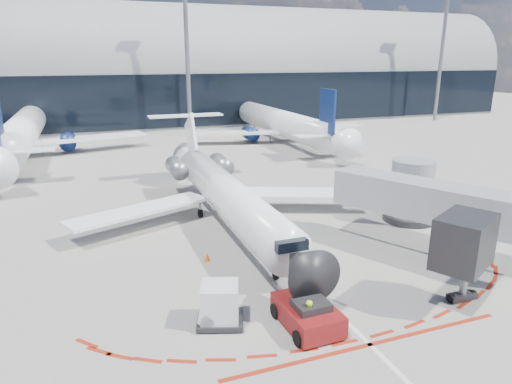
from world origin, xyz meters
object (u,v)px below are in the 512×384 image
object	(u,v)px
regional_jet	(223,191)
uld_container	(220,305)
ramp_worker	(308,318)
pushback_tug	(307,314)

from	to	relation	value
regional_jet	uld_container	distance (m)	14.50
ramp_worker	uld_container	world-z (taller)	uld_container
regional_jet	uld_container	bearing A→B (deg)	-107.00
regional_jet	pushback_tug	xyz separation A→B (m)	(-0.41, -15.43, -1.77)
pushback_tug	uld_container	distance (m)	4.16
uld_container	ramp_worker	bearing A→B (deg)	-14.43
pushback_tug	regional_jet	bearing A→B (deg)	86.72
uld_container	pushback_tug	bearing A→B (deg)	-4.80
regional_jet	ramp_worker	xyz separation A→B (m)	(-0.71, -16.07, -1.54)
ramp_worker	uld_container	size ratio (longest dim) A/B	0.67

